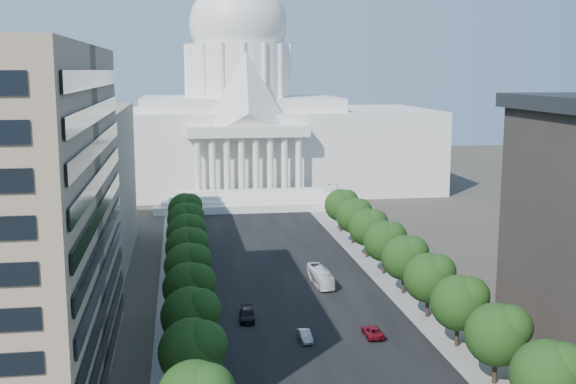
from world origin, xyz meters
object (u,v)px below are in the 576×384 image
car_dark_b (247,315)px  city_bus (320,276)px  car_silver (305,336)px  car_red (373,332)px

car_dark_b → city_bus: (14.49, 16.46, 0.66)m
car_silver → city_bus: bearing=72.1°
car_red → city_bus: 25.89m
car_red → car_dark_b: 19.33m
car_red → city_bus: bearing=-84.5°
car_red → car_dark_b: (-16.95, 9.30, 0.09)m
car_silver → car_dark_b: (-7.21, 9.54, 0.09)m
car_silver → car_dark_b: 11.95m
car_silver → city_bus: city_bus is taller
car_dark_b → city_bus: bearing=52.5°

